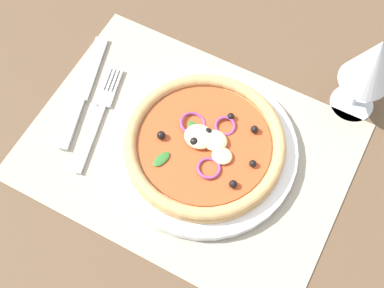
% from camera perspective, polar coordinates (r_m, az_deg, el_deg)
% --- Properties ---
extents(ground_plane, '(1.90, 1.40, 0.02)m').
position_cam_1_polar(ground_plane, '(0.77, -0.43, -1.12)').
color(ground_plane, brown).
extents(placemat, '(0.44, 0.33, 0.00)m').
position_cam_1_polar(placemat, '(0.76, -0.44, -0.66)').
color(placemat, '#A39984').
rests_on(placemat, ground_plane).
extents(plate, '(0.26, 0.26, 0.01)m').
position_cam_1_polar(plate, '(0.75, 1.32, -0.57)').
color(plate, white).
rests_on(plate, placemat).
extents(pizza, '(0.22, 0.22, 0.03)m').
position_cam_1_polar(pizza, '(0.73, 1.36, 0.04)').
color(pizza, tan).
rests_on(pizza, plate).
extents(fork, '(0.06, 0.18, 0.00)m').
position_cam_1_polar(fork, '(0.79, -9.75, 3.36)').
color(fork, silver).
rests_on(fork, placemat).
extents(knife, '(0.07, 0.20, 0.01)m').
position_cam_1_polar(knife, '(0.82, -11.46, 5.73)').
color(knife, silver).
rests_on(knife, placemat).
extents(wine_glass, '(0.07, 0.07, 0.15)m').
position_cam_1_polar(wine_glass, '(0.75, 18.65, 8.09)').
color(wine_glass, silver).
rests_on(wine_glass, ground_plane).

